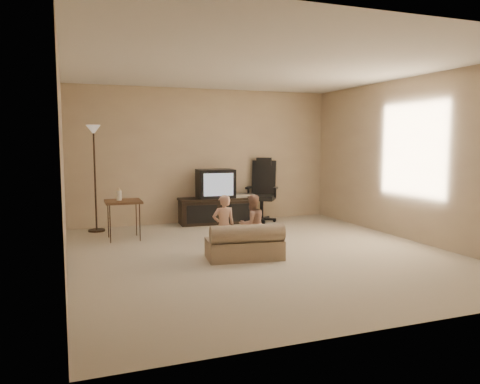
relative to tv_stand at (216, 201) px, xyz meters
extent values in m
plane|color=beige|center=(-0.14, -2.49, -0.42)|extent=(5.50, 5.50, 0.00)
plane|color=white|center=(-0.14, -2.49, 2.08)|extent=(5.50, 5.50, 0.00)
plane|color=#C6AE89|center=(-0.14, 0.26, 0.83)|extent=(5.00, 0.00, 5.00)
plane|color=#C6AE89|center=(-0.14, -5.24, 0.83)|extent=(5.00, 0.00, 5.00)
plane|color=#C6AE89|center=(-2.64, -2.49, 0.83)|extent=(0.00, 5.50, 5.50)
plane|color=#C6AE89|center=(2.36, -2.49, 0.83)|extent=(0.00, 5.50, 5.50)
cube|color=black|center=(-0.01, 0.00, -0.20)|extent=(1.37, 0.56, 0.43)
cube|color=black|center=(-0.01, 0.00, 0.04)|extent=(1.41, 0.60, 0.04)
cube|color=black|center=(-0.34, -0.23, -0.20)|extent=(0.56, 0.05, 0.33)
cube|color=black|center=(0.30, -0.27, -0.20)|extent=(0.56, 0.05, 0.33)
cube|color=black|center=(-0.01, 0.02, 0.33)|extent=(0.70, 0.52, 0.53)
cube|color=white|center=(-0.02, -0.23, 0.33)|extent=(0.55, 0.04, 0.41)
cube|color=#B7B7B9|center=(0.52, -0.08, 0.09)|extent=(0.40, 0.29, 0.06)
cylinder|color=black|center=(0.87, -0.14, -0.18)|extent=(0.07, 0.07, 0.39)
cube|color=black|center=(0.87, -0.14, 0.04)|extent=(0.67, 0.67, 0.09)
cube|color=black|center=(0.99, 0.05, 0.40)|extent=(0.48, 0.40, 0.68)
cube|color=black|center=(0.99, 0.05, 0.72)|extent=(0.29, 0.24, 0.15)
cube|color=black|center=(0.65, 0.00, 0.23)|extent=(0.21, 0.26, 0.04)
cube|color=black|center=(1.08, -0.29, 0.23)|extent=(0.21, 0.26, 0.04)
cube|color=brown|center=(-1.79, -0.88, 0.17)|extent=(0.56, 0.56, 0.03)
cylinder|color=black|center=(-2.01, -1.10, -0.12)|extent=(0.02, 0.02, 0.60)
cylinder|color=black|center=(-1.57, -1.11, -0.12)|extent=(0.02, 0.02, 0.60)
cylinder|color=black|center=(-2.00, -0.66, -0.12)|extent=(0.02, 0.02, 0.60)
cylinder|color=black|center=(-1.57, -0.67, -0.12)|extent=(0.02, 0.02, 0.60)
cylinder|color=silver|center=(-1.84, -0.84, 0.27)|extent=(0.08, 0.08, 0.15)
cone|color=beige|center=(-1.84, -0.84, 0.37)|extent=(0.06, 0.06, 0.05)
cylinder|color=black|center=(-2.15, -0.06, -0.40)|extent=(0.28, 0.28, 0.03)
cylinder|color=black|center=(-2.15, -0.06, 0.44)|extent=(0.03, 0.03, 1.70)
cone|color=beige|center=(-2.15, -0.06, 1.30)|extent=(0.24, 0.24, 0.16)
cube|color=tan|center=(-0.46, -2.66, -0.29)|extent=(1.03, 0.65, 0.25)
cylinder|color=tan|center=(-0.48, -2.83, -0.06)|extent=(0.97, 0.36, 0.23)
imported|color=#D6A185|center=(-0.70, -2.53, 0.00)|extent=(0.31, 0.23, 0.83)
imported|color=#D6A185|center=(-0.26, -2.44, -0.02)|extent=(0.42, 0.27, 0.80)
camera|label=1|loc=(-2.61, -8.26, 1.10)|focal=35.00mm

